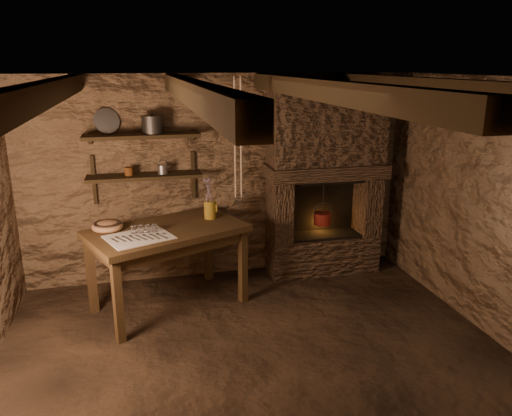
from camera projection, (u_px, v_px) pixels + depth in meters
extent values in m
plane|color=black|center=(258.00, 362.00, 4.35)|extent=(4.50, 4.50, 0.00)
cube|color=brown|center=(218.00, 178.00, 5.88)|extent=(4.50, 0.04, 2.40)
cube|color=brown|center=(369.00, 379.00, 2.15)|extent=(4.50, 0.04, 2.40)
cube|color=brown|center=(499.00, 213.00, 4.52)|extent=(0.04, 4.00, 2.40)
cube|color=black|center=(259.00, 78.00, 3.68)|extent=(4.50, 4.00, 0.04)
cube|color=black|center=(44.00, 94.00, 3.37)|extent=(0.14, 3.95, 0.16)
cube|color=black|center=(192.00, 92.00, 3.59)|extent=(0.14, 3.95, 0.16)
cube|color=black|center=(322.00, 90.00, 3.82)|extent=(0.14, 3.95, 0.16)
cube|color=black|center=(438.00, 88.00, 4.04)|extent=(0.14, 3.95, 0.16)
cube|color=black|center=(145.00, 176.00, 5.51)|extent=(1.25, 0.30, 0.04)
cube|color=black|center=(142.00, 136.00, 5.39)|extent=(1.25, 0.30, 0.04)
cube|color=#36261B|center=(322.00, 253.00, 6.22)|extent=(1.35, 0.45, 0.45)
cube|color=#36261B|center=(279.00, 210.00, 5.92)|extent=(0.23, 0.45, 0.75)
cube|color=#36261B|center=(367.00, 204.00, 6.17)|extent=(0.23, 0.45, 0.75)
cube|color=#36261B|center=(326.00, 171.00, 5.89)|extent=(1.43, 0.51, 0.16)
cube|color=#36261B|center=(327.00, 124.00, 5.77)|extent=(1.35, 0.45, 0.94)
cube|color=black|center=(318.00, 203.00, 6.23)|extent=(0.90, 0.06, 0.75)
cube|color=#2F2010|center=(167.00, 231.00, 5.11)|extent=(1.77, 1.41, 0.07)
cube|color=#2F2010|center=(167.00, 240.00, 5.14)|extent=(1.60, 1.24, 0.11)
cube|color=silver|center=(139.00, 237.00, 4.82)|extent=(0.72, 0.66, 0.01)
cylinder|color=olive|center=(210.00, 210.00, 5.39)|extent=(0.16, 0.16, 0.19)
torus|color=olive|center=(216.00, 207.00, 5.40)|extent=(0.02, 0.11, 0.11)
ellipsoid|color=#9E6B44|center=(108.00, 227.00, 5.03)|extent=(0.32, 0.32, 0.11)
cylinder|color=#312F2C|center=(153.00, 126.00, 5.39)|extent=(0.29, 0.29, 0.17)
cylinder|color=#A4A39F|center=(106.00, 121.00, 5.36)|extent=(0.30, 0.20, 0.27)
cylinder|color=#512A10|center=(129.00, 171.00, 5.46)|extent=(0.11, 0.11, 0.09)
cylinder|color=maroon|center=(322.00, 219.00, 6.04)|extent=(0.22, 0.22, 0.15)
torus|color=#312F2C|center=(323.00, 212.00, 6.01)|extent=(0.23, 0.01, 0.23)
cylinder|color=#312F2C|center=(323.00, 199.00, 5.97)|extent=(0.01, 0.01, 0.44)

